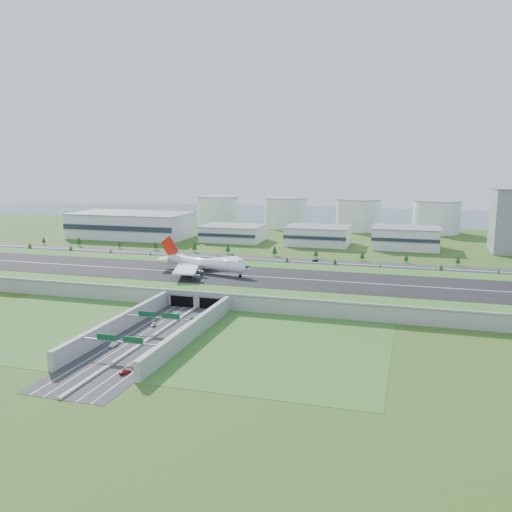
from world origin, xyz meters
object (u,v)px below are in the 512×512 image
(car_6, at_px, (471,273))
(car_7, at_px, (217,256))
(car_1, at_px, (113,344))
(car_4, at_px, (83,252))
(car_5, at_px, (315,261))
(car_0, at_px, (154,324))
(car_2, at_px, (193,319))
(boeing_747, at_px, (205,263))
(car_3, at_px, (125,372))
(fuel_tank_a, at_px, (218,211))

(car_6, distance_m, car_7, 196.97)
(car_1, relative_size, car_4, 1.32)
(car_5, bearing_deg, car_6, 79.93)
(car_0, relative_size, car_2, 0.98)
(boeing_747, bearing_deg, car_1, -72.50)
(car_6, bearing_deg, car_3, 142.20)
(car_0, relative_size, car_6, 0.99)
(car_1, xyz_separation_m, car_7, (-34.18, 219.67, -0.11))
(fuel_tank_a, relative_size, car_7, 9.87)
(boeing_747, distance_m, car_2, 80.26)
(car_2, bearing_deg, car_0, 60.24)
(car_3, relative_size, car_6, 1.02)
(fuel_tank_a, xyz_separation_m, car_7, (75.21, -208.13, -16.65))
(car_2, relative_size, car_7, 0.97)
(car_4, bearing_deg, car_0, -128.90)
(fuel_tank_a, xyz_separation_m, car_0, (112.78, -396.81, -16.56))
(car_6, bearing_deg, car_1, 135.40)
(car_2, relative_size, car_6, 1.01)
(car_3, bearing_deg, car_1, -34.05)
(fuel_tank_a, xyz_separation_m, car_6, (271.53, -224.13, -16.70))
(car_0, bearing_deg, car_3, -87.65)
(car_2, height_order, car_3, car_3)
(fuel_tank_a, height_order, car_0, fuel_tank_a)
(car_1, bearing_deg, fuel_tank_a, 102.71)
(car_4, xyz_separation_m, car_5, (201.05, 14.85, 0.19))
(car_1, height_order, car_7, car_1)
(car_5, distance_m, car_7, 82.87)
(car_3, bearing_deg, car_4, -35.47)
(car_1, relative_size, car_7, 1.02)
(car_0, distance_m, car_3, 59.23)
(car_2, distance_m, car_7, 182.72)
(car_2, bearing_deg, car_7, -55.87)
(car_4, distance_m, car_5, 201.60)
(car_0, bearing_deg, car_5, 62.20)
(boeing_747, distance_m, car_5, 113.60)
(car_0, height_order, car_6, car_0)
(car_3, bearing_deg, car_5, -78.93)
(car_7, bearing_deg, fuel_tank_a, -155.42)
(car_1, distance_m, car_7, 222.31)
(car_0, relative_size, car_3, 0.97)
(car_4, bearing_deg, car_6, -80.96)
(car_0, relative_size, car_7, 0.95)
(car_0, distance_m, car_7, 192.38)
(car_2, bearing_deg, car_3, 109.32)
(car_0, bearing_deg, car_2, 28.46)
(car_1, distance_m, car_3, 32.83)
(car_0, bearing_deg, car_4, 117.63)
(car_1, distance_m, car_6, 260.33)
(car_1, height_order, car_6, car_1)
(car_0, bearing_deg, car_1, -110.52)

